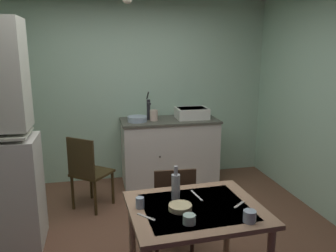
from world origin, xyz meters
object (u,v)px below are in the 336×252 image
sink_basin (192,113)px  chair_far_side (173,204)px  mug_tall (189,219)px  serving_bowl_wide (180,207)px  mixing_bowl_counter (137,119)px  glass_bottle (176,186)px  dining_table (195,219)px  hand_pump (149,108)px  chair_by_counter (88,171)px

sink_basin → chair_far_side: (-0.65, -1.62, -0.55)m
chair_far_side → mug_tall: bearing=-96.0°
sink_basin → serving_bowl_wide: size_ratio=2.55×
sink_basin → mug_tall: size_ratio=5.00×
mixing_bowl_counter → glass_bottle: size_ratio=0.97×
dining_table → hand_pump: bearing=89.6°
chair_far_side → mug_tall: (-0.09, -0.88, 0.32)m
dining_table → mixing_bowl_counter: bearing=94.0°
serving_bowl_wide → dining_table: bearing=9.3°
sink_basin → chair_by_counter: bearing=-156.9°
sink_basin → mug_tall: (-0.74, -2.49, -0.24)m
chair_by_counter → sink_basin: bearing=23.1°
chair_far_side → mixing_bowl_counter: bearing=94.8°
chair_far_side → chair_by_counter: chair_by_counter is taller
hand_pump → chair_far_side: size_ratio=0.46×
mixing_bowl_counter → serving_bowl_wide: bearing=-89.2°
glass_bottle → sink_basin: bearing=70.6°
chair_by_counter → mixing_bowl_counter: bearing=40.4°
hand_pump → glass_bottle: hand_pump is taller
sink_basin → chair_far_side: sink_basin is taller
serving_bowl_wide → chair_far_side: bearing=81.4°
mug_tall → serving_bowl_wide: bearing=92.6°
mixing_bowl_counter → sink_basin: bearing=3.7°
dining_table → serving_bowl_wide: size_ratio=5.93×
hand_pump → chair_by_counter: 1.23m
sink_basin → mixing_bowl_counter: bearing=-176.3°
dining_table → mug_tall: (-0.12, -0.23, 0.13)m
serving_bowl_wide → mug_tall: mug_tall is taller
mixing_bowl_counter → chair_by_counter: bearing=-139.6°
sink_basin → hand_pump: hand_pump is taller
chair_far_side → glass_bottle: 0.63m
dining_table → chair_far_side: chair_far_side is taller
dining_table → glass_bottle: (-0.12, 0.16, 0.21)m
chair_by_counter → glass_bottle: (0.71, -1.48, 0.37)m
sink_basin → mixing_bowl_counter: (-0.78, -0.05, -0.04)m
mixing_bowl_counter → chair_by_counter: mixing_bowl_counter is taller
chair_far_side → chair_by_counter: 1.28m
mixing_bowl_counter → serving_bowl_wide: mixing_bowl_counter is taller
mixing_bowl_counter → chair_by_counter: 1.00m
dining_table → serving_bowl_wide: bearing=-170.7°
chair_far_side → chair_by_counter: size_ratio=0.93×
chair_by_counter → mug_tall: 2.03m
mug_tall → glass_bottle: size_ratio=0.32×
hand_pump → chair_far_side: hand_pump is taller
sink_basin → chair_far_side: bearing=-111.9°
mixing_bowl_counter → glass_bottle: glass_bottle is taller
hand_pump → chair_by_counter: (-0.84, -0.66, -0.62)m
chair_by_counter → serving_bowl_wide: size_ratio=5.24×
mixing_bowl_counter → dining_table: 2.24m
mug_tall → chair_far_side: bearing=84.0°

